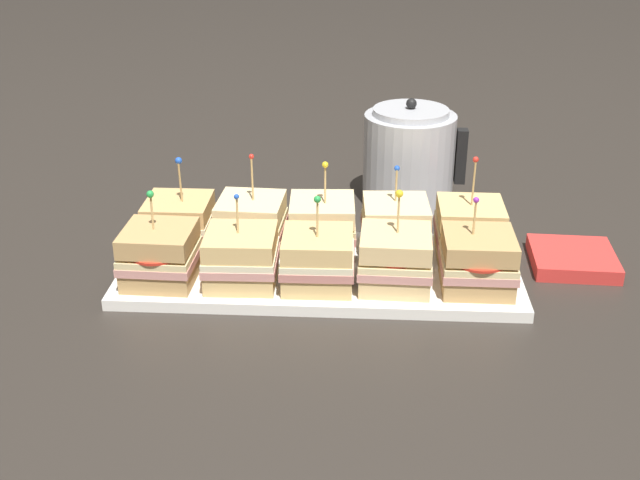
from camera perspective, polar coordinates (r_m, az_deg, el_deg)
name	(u,v)px	position (r m, az deg, el deg)	size (l,w,h in m)	color
ground_plane	(320,275)	(1.30, 0.00, -2.53)	(6.00, 6.00, 0.00)	#2D2823
serving_platter	(320,270)	(1.30, 0.00, -2.18)	(0.64, 0.27, 0.02)	white
sandwich_front_far_left	(160,255)	(1.25, -11.32, -1.06)	(0.11, 0.11, 0.15)	tan
sandwich_front_left	(241,257)	(1.23, -5.62, -1.24)	(0.11, 0.11, 0.15)	tan
sandwich_front_center	(318,259)	(1.22, -0.13, -1.39)	(0.11, 0.11, 0.15)	tan
sandwich_front_right	(395,259)	(1.22, 5.36, -1.39)	(0.11, 0.11, 0.15)	#DBB77A
sandwich_front_far_right	(478,262)	(1.23, 11.15, -1.52)	(0.11, 0.11, 0.15)	tan
sandwich_back_far_left	(179,223)	(1.36, -9.98, 1.22)	(0.11, 0.11, 0.16)	tan
sandwich_back_left	(251,224)	(1.34, -4.91, 1.16)	(0.12, 0.12, 0.17)	beige
sandwich_back_center	(322,225)	(1.33, 0.12, 1.05)	(0.12, 0.12, 0.16)	beige
sandwich_back_right	(395,227)	(1.33, 5.38, 0.92)	(0.12, 0.12, 0.15)	beige
sandwich_back_far_right	(470,229)	(1.34, 10.59, 0.78)	(0.11, 0.11, 0.17)	tan
kettle_steel	(409,158)	(1.56, 6.36, 5.85)	(0.20, 0.17, 0.21)	#B7BABF
napkin_stack	(573,259)	(1.39, 17.53, -1.27)	(0.14, 0.14, 0.02)	red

